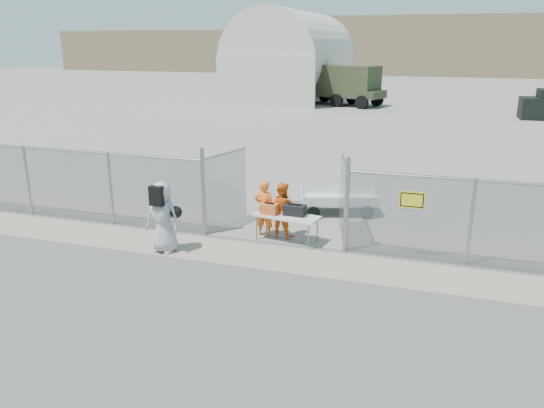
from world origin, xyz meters
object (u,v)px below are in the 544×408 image
(security_worker_left, at_px, (264,208))
(visitor, at_px, (163,217))
(security_worker_right, at_px, (282,209))
(folding_table, at_px, (287,228))
(utility_trailer, at_px, (338,202))

(security_worker_left, relative_size, visitor, 0.85)
(security_worker_right, distance_m, visitor, 3.28)
(folding_table, xyz_separation_m, visitor, (-2.82, -1.69, 0.57))
(visitor, xyz_separation_m, utility_trailer, (3.66, 4.61, -0.58))
(folding_table, relative_size, utility_trailer, 0.58)
(security_worker_left, xyz_separation_m, utility_trailer, (1.55, 2.69, -0.44))
(security_worker_left, bearing_deg, security_worker_right, -164.26)
(folding_table, distance_m, utility_trailer, 3.04)
(security_worker_right, relative_size, visitor, 0.83)
(security_worker_left, height_order, security_worker_right, security_worker_left)
(security_worker_right, distance_m, utility_trailer, 2.83)
(visitor, bearing_deg, folding_table, 32.90)
(folding_table, bearing_deg, visitor, -139.66)
(folding_table, distance_m, security_worker_right, 0.59)
(folding_table, height_order, security_worker_right, security_worker_right)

